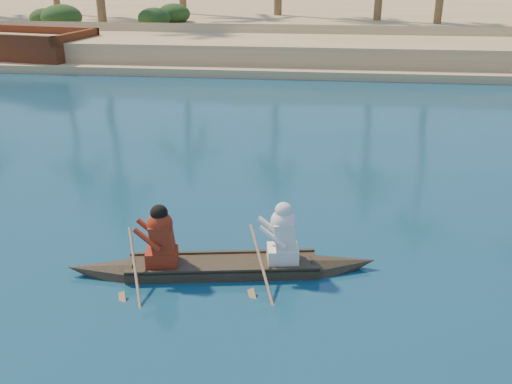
# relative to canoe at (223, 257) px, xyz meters

# --- Properties ---
(sandy_embankment) EXTENTS (150.00, 51.00, 1.50)m
(sandy_embankment) POSITION_rel_canoe_xyz_m (-8.00, 42.08, 0.24)
(sandy_embankment) COLOR tan
(sandy_embankment) RESTS_ON ground
(shrub_cluster) EXTENTS (100.00, 6.00, 2.40)m
(shrub_cluster) POSITION_rel_canoe_xyz_m (-8.00, 26.69, 0.92)
(shrub_cluster) COLOR #1A3814
(shrub_cluster) RESTS_ON ground
(canoe) EXTENTS (5.40, 1.58, 1.48)m
(canoe) POSITION_rel_canoe_xyz_m (0.00, 0.00, 0.00)
(canoe) COLOR #39301F
(canoe) RESTS_ON ground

